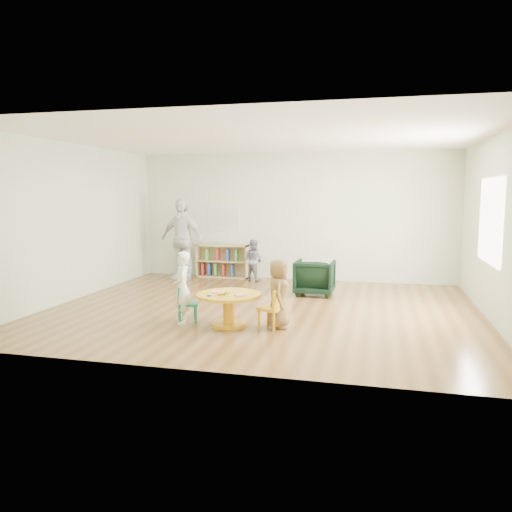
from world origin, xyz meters
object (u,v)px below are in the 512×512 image
(bookshelf, at_px, (222,261))
(child_right, at_px, (278,294))
(adult_caretaker, at_px, (182,239))
(kid_chair_right, at_px, (274,307))
(child_left, at_px, (182,288))
(armchair, at_px, (315,277))
(toddler, at_px, (253,260))
(kid_chair_left, at_px, (185,303))
(activity_table, at_px, (229,304))

(bookshelf, height_order, child_right, child_right)
(child_right, relative_size, adult_caretaker, 0.55)
(kid_chair_right, distance_m, adult_caretaker, 4.54)
(child_left, relative_size, child_right, 1.07)
(armchair, relative_size, toddler, 0.80)
(armchair, relative_size, child_right, 0.74)
(kid_chair_left, xyz_separation_m, adult_caretaker, (-1.45, 3.46, 0.61))
(kid_chair_right, bearing_deg, activity_table, 108.32)
(child_left, bearing_deg, bookshelf, 166.03)
(child_left, distance_m, toddler, 3.70)
(bookshelf, xyz_separation_m, child_left, (0.66, -4.02, 0.17))
(kid_chair_right, relative_size, bookshelf, 0.48)
(activity_table, distance_m, armchair, 2.67)
(adult_caretaker, bearing_deg, armchair, -6.01)
(activity_table, height_order, child_left, child_left)
(armchair, bearing_deg, adult_caretaker, -16.16)
(armchair, relative_size, child_left, 0.69)
(activity_table, height_order, adult_caretaker, adult_caretaker)
(kid_chair_left, relative_size, adult_caretaker, 0.30)
(child_left, bearing_deg, kid_chair_right, 67.32)
(bookshelf, relative_size, armchair, 1.64)
(kid_chair_right, xyz_separation_m, child_right, (0.06, 0.06, 0.19))
(child_left, bearing_deg, adult_caretaker, 178.93)
(toddler, bearing_deg, adult_caretaker, 31.34)
(kid_chair_right, relative_size, child_left, 0.54)
(bookshelf, height_order, toddler, toddler)
(child_left, relative_size, adult_caretaker, 0.59)
(activity_table, bearing_deg, kid_chair_right, -1.32)
(armchair, height_order, toddler, toddler)
(child_right, bearing_deg, adult_caretaker, 31.07)
(armchair, distance_m, child_right, 2.47)
(toddler, bearing_deg, armchair, 167.23)
(kid_chair_left, xyz_separation_m, toddler, (0.14, 3.63, 0.17))
(toddler, relative_size, adult_caretaker, 0.51)
(activity_table, relative_size, child_right, 0.95)
(kid_chair_left, xyz_separation_m, child_left, (-0.01, -0.06, 0.24))
(adult_caretaker, bearing_deg, kid_chair_right, -39.46)
(kid_chair_left, height_order, adult_caretaker, adult_caretaker)
(kid_chair_right, distance_m, child_right, 0.21)
(adult_caretaker, bearing_deg, child_right, -38.38)
(kid_chair_left, bearing_deg, child_left, -34.37)
(bookshelf, xyz_separation_m, adult_caretaker, (-0.78, -0.49, 0.54))
(activity_table, bearing_deg, armchair, 69.46)
(armchair, bearing_deg, kid_chair_right, 85.52)
(kid_chair_left, bearing_deg, activity_table, 62.73)
(child_left, bearing_deg, activity_table, 69.18)
(kid_chair_left, bearing_deg, bookshelf, 164.86)
(kid_chair_left, distance_m, kid_chair_right, 1.37)
(child_left, xyz_separation_m, toddler, (0.15, 3.70, -0.07))
(toddler, xyz_separation_m, adult_caretaker, (-1.60, -0.17, 0.44))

